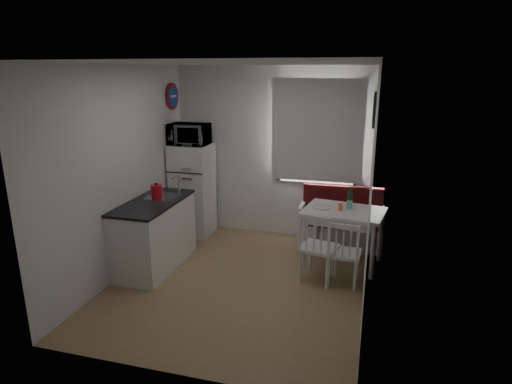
# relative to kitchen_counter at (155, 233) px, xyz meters

# --- Properties ---
(floor) EXTENTS (3.00, 3.50, 0.02)m
(floor) POSITION_rel_kitchen_counter_xyz_m (1.20, -0.16, -0.46)
(floor) COLOR #9A7C52
(floor) RESTS_ON ground
(ceiling) EXTENTS (3.00, 3.50, 0.02)m
(ceiling) POSITION_rel_kitchen_counter_xyz_m (1.20, -0.16, 2.14)
(ceiling) COLOR white
(ceiling) RESTS_ON wall_back
(wall_back) EXTENTS (3.00, 0.02, 2.60)m
(wall_back) POSITION_rel_kitchen_counter_xyz_m (1.20, 1.59, 0.84)
(wall_back) COLOR white
(wall_back) RESTS_ON floor
(wall_front) EXTENTS (3.00, 0.02, 2.60)m
(wall_front) POSITION_rel_kitchen_counter_xyz_m (1.20, -1.91, 0.84)
(wall_front) COLOR white
(wall_front) RESTS_ON floor
(wall_left) EXTENTS (0.02, 3.50, 2.60)m
(wall_left) POSITION_rel_kitchen_counter_xyz_m (-0.30, -0.16, 0.84)
(wall_left) COLOR white
(wall_left) RESTS_ON floor
(wall_right) EXTENTS (0.02, 3.50, 2.60)m
(wall_right) POSITION_rel_kitchen_counter_xyz_m (2.70, -0.16, 0.84)
(wall_right) COLOR white
(wall_right) RESTS_ON floor
(window) EXTENTS (1.22, 0.06, 1.47)m
(window) POSITION_rel_kitchen_counter_xyz_m (1.90, 1.56, 1.17)
(window) COLOR white
(window) RESTS_ON wall_back
(curtain) EXTENTS (1.35, 0.02, 1.50)m
(curtain) POSITION_rel_kitchen_counter_xyz_m (1.90, 1.49, 1.22)
(curtain) COLOR white
(curtain) RESTS_ON wall_back
(kitchen_counter) EXTENTS (0.62, 1.32, 1.16)m
(kitchen_counter) POSITION_rel_kitchen_counter_xyz_m (0.00, 0.00, 0.00)
(kitchen_counter) COLOR white
(kitchen_counter) RESTS_ON floor
(wall_sign) EXTENTS (0.03, 0.40, 0.40)m
(wall_sign) POSITION_rel_kitchen_counter_xyz_m (-0.27, 1.29, 1.69)
(wall_sign) COLOR navy
(wall_sign) RESTS_ON wall_left
(picture_frame) EXTENTS (0.04, 0.52, 0.42)m
(picture_frame) POSITION_rel_kitchen_counter_xyz_m (2.67, 0.94, 1.59)
(picture_frame) COLOR black
(picture_frame) RESTS_ON wall_right
(bench) EXTENTS (1.22, 0.47, 0.88)m
(bench) POSITION_rel_kitchen_counter_xyz_m (2.32, 1.35, -0.16)
(bench) COLOR white
(bench) RESTS_ON floor
(dining_table) EXTENTS (1.12, 0.87, 0.76)m
(dining_table) POSITION_rel_kitchen_counter_xyz_m (2.39, 0.71, 0.22)
(dining_table) COLOR white
(dining_table) RESTS_ON floor
(chair_left) EXTENTS (0.50, 0.49, 0.48)m
(chair_left) POSITION_rel_kitchen_counter_xyz_m (2.14, 0.05, 0.10)
(chair_left) COLOR white
(chair_left) RESTS_ON floor
(chair_right) EXTENTS (0.41, 0.39, 0.44)m
(chair_right) POSITION_rel_kitchen_counter_xyz_m (2.45, 0.06, 0.05)
(chair_right) COLOR white
(chair_right) RESTS_ON floor
(fridge) EXTENTS (0.58, 0.58, 1.44)m
(fridge) POSITION_rel_kitchen_counter_xyz_m (0.02, 1.24, 0.27)
(fridge) COLOR white
(fridge) RESTS_ON floor
(microwave) EXTENTS (0.58, 0.39, 0.32)m
(microwave) POSITION_rel_kitchen_counter_xyz_m (0.02, 1.19, 1.15)
(microwave) COLOR white
(microwave) RESTS_ON fridge
(kettle) EXTENTS (0.17, 0.17, 0.23)m
(kettle) POSITION_rel_kitchen_counter_xyz_m (0.05, 0.04, 0.56)
(kettle) COLOR red
(kettle) RESTS_ON kitchen_counter
(wine_bottle) EXTENTS (0.07, 0.07, 0.29)m
(wine_bottle) POSITION_rel_kitchen_counter_xyz_m (2.45, 0.81, 0.45)
(wine_bottle) COLOR #123B21
(wine_bottle) RESTS_ON dining_table
(drinking_glass_orange) EXTENTS (0.06, 0.06, 0.09)m
(drinking_glass_orange) POSITION_rel_kitchen_counter_xyz_m (2.34, 0.66, 0.36)
(drinking_glass_orange) COLOR orange
(drinking_glass_orange) RESTS_ON dining_table
(drinking_glass_blue) EXTENTS (0.06, 0.06, 0.11)m
(drinking_glass_blue) POSITION_rel_kitchen_counter_xyz_m (2.45, 0.76, 0.36)
(drinking_glass_blue) COLOR #79ADCD
(drinking_glass_blue) RESTS_ON dining_table
(plate) EXTENTS (0.24, 0.24, 0.02)m
(plate) POSITION_rel_kitchen_counter_xyz_m (2.09, 0.73, 0.32)
(plate) COLOR white
(plate) RESTS_ON dining_table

